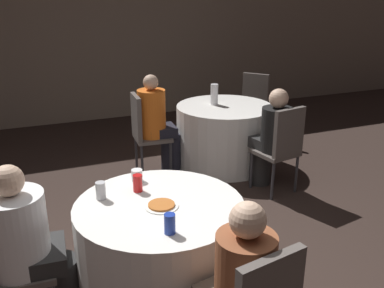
% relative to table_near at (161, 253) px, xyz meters
% --- Properties ---
extents(wall_back, '(16.00, 0.06, 2.80)m').
position_rel_table_near_xyz_m(wall_back, '(0.18, 4.68, 1.03)').
color(wall_back, gray).
rests_on(wall_back, ground_plane).
extents(table_near, '(1.13, 1.13, 0.75)m').
position_rel_table_near_xyz_m(table_near, '(0.00, 0.00, 0.00)').
color(table_near, white).
rests_on(table_near, ground_plane).
extents(table_far, '(1.17, 1.17, 0.75)m').
position_rel_table_near_xyz_m(table_far, '(1.51, 2.10, 0.00)').
color(table_far, white).
rests_on(table_far, ground_plane).
extents(chair_near_west, '(0.43, 0.42, 0.96)m').
position_rel_table_near_xyz_m(chair_near_west, '(-0.98, 0.06, 0.19)').
color(chair_near_west, '#59514C').
rests_on(chair_near_west, ground_plane).
extents(chair_far_west, '(0.43, 0.42, 0.96)m').
position_rel_table_near_xyz_m(chair_far_west, '(0.51, 2.16, 0.19)').
color(chair_far_west, '#59514C').
rests_on(chair_far_west, ground_plane).
extents(chair_far_northeast, '(0.56, 0.56, 0.96)m').
position_rel_table_near_xyz_m(chair_far_northeast, '(2.28, 2.75, 0.19)').
color(chair_far_northeast, '#59514C').
rests_on(chair_far_northeast, ground_plane).
extents(chair_far_south, '(0.47, 0.47, 0.96)m').
position_rel_table_near_xyz_m(chair_far_south, '(1.69, 1.11, 0.19)').
color(chair_far_south, '#59514C').
rests_on(chair_far_south, ground_plane).
extents(person_orange_shirt, '(0.50, 0.33, 1.18)m').
position_rel_table_near_xyz_m(person_orange_shirt, '(0.68, 2.15, 0.22)').
color(person_orange_shirt, black).
rests_on(person_orange_shirt, ground_plane).
extents(person_black_shirt, '(0.37, 0.50, 1.13)m').
position_rel_table_near_xyz_m(person_black_shirt, '(1.66, 1.28, 0.20)').
color(person_black_shirt, '#282828').
rests_on(person_black_shirt, ground_plane).
extents(person_white_shirt, '(0.53, 0.38, 1.14)m').
position_rel_table_near_xyz_m(person_white_shirt, '(-0.82, 0.05, 0.22)').
color(person_white_shirt, '#282828').
rests_on(person_white_shirt, ground_plane).
extents(pizza_plate_near, '(0.23, 0.23, 0.02)m').
position_rel_table_near_xyz_m(pizza_plate_near, '(0.00, -0.04, 0.38)').
color(pizza_plate_near, white).
rests_on(pizza_plate_near, table_near).
extents(soda_can_silver, '(0.07, 0.07, 0.12)m').
position_rel_table_near_xyz_m(soda_can_silver, '(-0.34, 0.22, 0.44)').
color(soda_can_silver, silver).
rests_on(soda_can_silver, table_near).
extents(soda_can_red, '(0.07, 0.07, 0.12)m').
position_rel_table_near_xyz_m(soda_can_red, '(-0.08, 0.24, 0.44)').
color(soda_can_red, red).
rests_on(soda_can_red, table_near).
extents(soda_can_blue, '(0.07, 0.07, 0.12)m').
position_rel_table_near_xyz_m(soda_can_blue, '(-0.05, -0.36, 0.44)').
color(soda_can_blue, '#1E38A5').
rests_on(soda_can_blue, table_near).
extents(cup_near, '(0.08, 0.08, 0.09)m').
position_rel_table_near_xyz_m(cup_near, '(-0.04, 0.40, 0.42)').
color(cup_near, white).
rests_on(cup_near, table_near).
extents(bottle_far, '(0.09, 0.09, 0.25)m').
position_rel_table_near_xyz_m(bottle_far, '(1.42, 2.21, 0.50)').
color(bottle_far, white).
rests_on(bottle_far, table_far).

